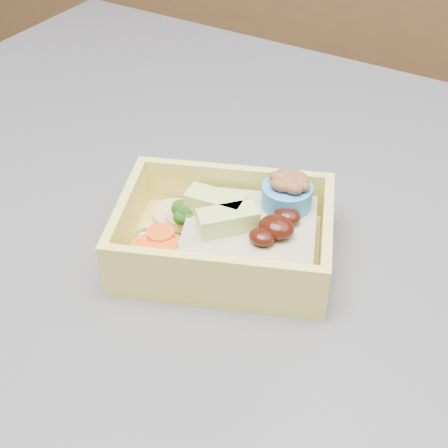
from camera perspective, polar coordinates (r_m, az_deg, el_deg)
The scene contains 1 object.
bento_box at distance 0.48m, azimuth 0.64°, elevation -0.88°, with size 0.19×0.17×0.06m.
Camera 1 is at (0.02, -0.37, 1.25)m, focal length 50.00 mm.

